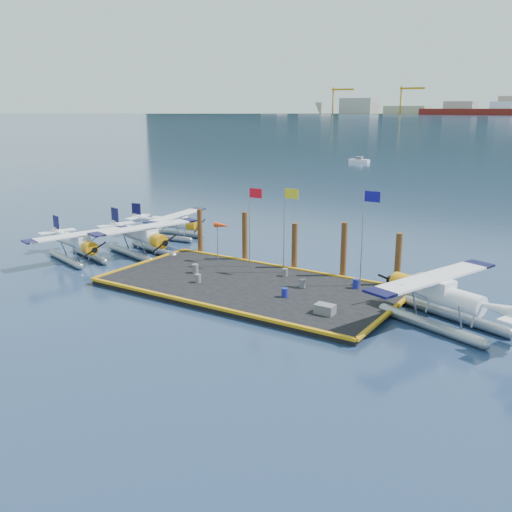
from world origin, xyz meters
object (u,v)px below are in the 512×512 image
Objects in this scene: crate at (325,309)px; flagpole_yellow at (287,218)px; piling_0 at (200,233)px; seaplane_a at (78,245)px; piling_3 at (344,252)px; seaplane_c at (173,225)px; piling_1 at (245,238)px; flagpole_blue at (366,224)px; windsock at (222,226)px; seaplane_b at (144,238)px; seaplane_d at (438,297)px; drum_5 at (285,272)px; drum_3 at (198,278)px; drum_4 at (356,284)px; flagpole_red at (252,215)px; piling_2 at (294,248)px; drum_2 at (302,284)px; drum_1 at (285,293)px; piling_4 at (398,262)px; drum_0 at (195,269)px.

crate is 0.19× the size of flagpole_yellow.
piling_0 is (-15.39, 7.76, 1.31)m from crate.
piling_3 is at bearing 125.07° from seaplane_a.
piling_1 is at bearing 63.68° from seaplane_c.
flagpole_blue reaches higher than piling_3.
flagpole_blue is 2.08× the size of windsock.
crate is at bearing 55.24° from seaplane_c.
seaplane_d is at bearing 100.61° from seaplane_b.
piling_1 is at bearing 154.81° from drum_5.
drum_3 is 10.80m from drum_4.
flagpole_yellow is at bearing 0.00° from flagpole_red.
piling_3 is at bearing 13.25° from flagpole_red.
seaplane_b is at bearing -177.52° from flagpole_blue.
piling_1 is at bearing 180.00° from piling_2.
seaplane_a is 14.80× the size of drum_3.
flagpole_yellow reaches higher than drum_2.
seaplane_b is 16.51m from drum_1.
piling_3 reaches higher than drum_1.
windsock reaches higher than drum_1.
seaplane_b is 20.23m from crate.
drum_5 is (16.86, 4.26, -0.68)m from seaplane_a.
piling_4 reaches higher than drum_4.
piling_1 reaches higher than drum_0.
drum_3 is at bearing -83.60° from piling_1.
piling_2 is (9.00, 0.00, -0.10)m from piling_0.
piling_0 is 0.93× the size of piling_3.
drum_5 is 0.15× the size of piling_2.
seaplane_d is (28.36, 1.93, 0.24)m from seaplane_a.
drum_5 is at bearing -7.35° from windsock.
piling_2 is (5.36, 5.23, 1.17)m from drum_0.
piling_3 is at bearing 74.83° from drum_2.
drum_5 is 5.08m from flagpole_red.
flagpole_yellow is (5.56, 3.63, 3.78)m from drum_0.
seaplane_b reaches higher than drum_3.
crate is 0.37× the size of windsock.
drum_2 is 0.18× the size of windsock.
flagpole_red is (-14.87, 3.12, 2.80)m from seaplane_d.
seaplane_b is 16.35× the size of drum_3.
seaplane_c is at bearing 150.47° from drum_1.
drum_3 is at bearing -99.73° from flagpole_red.
flagpole_yellow is 3.07m from piling_2.
drum_2 is at bearing -149.43° from drum_4.
flagpole_red is 4.07m from piling_2.
seaplane_c is at bearing 156.31° from flagpole_red.
piling_3 reaches higher than drum_5.
drum_0 is 11.73m from drum_4.
drum_4 is at bearing -3.19° from windsock.
seaplane_d is at bearing 66.03° from seaplane_c.
piling_4 is (8.00, 0.00, 0.10)m from piling_2.
piling_1 reaches higher than drum_3.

